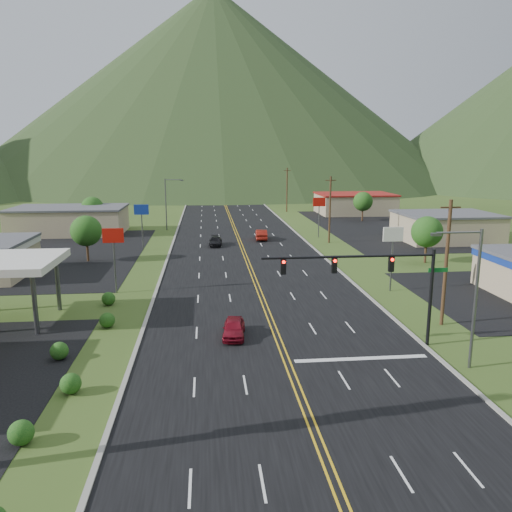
{
  "coord_description": "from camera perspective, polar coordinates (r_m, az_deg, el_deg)",
  "views": [
    {
      "loc": [
        -5.13,
        -18.27,
        13.57
      ],
      "look_at": [
        -0.75,
        24.78,
        4.5
      ],
      "focal_mm": 35.0,
      "sensor_mm": 36.0,
      "label": 1
    }
  ],
  "objects": [
    {
      "name": "tree_east_b",
      "position": [
        101.64,
        12.13,
        6.11
      ],
      "size": [
        3.84,
        3.84,
        5.82
      ],
      "color": "#382314",
      "rests_on": "ground"
    },
    {
      "name": "tree_west_a",
      "position": [
        65.71,
        -18.84,
        2.73
      ],
      "size": [
        3.84,
        3.84,
        5.82
      ],
      "color": "#382314",
      "rests_on": "ground"
    },
    {
      "name": "car_red_far",
      "position": [
        78.22,
        0.6,
        2.44
      ],
      "size": [
        1.97,
        4.93,
        1.59
      ],
      "primitive_type": "imported",
      "rotation": [
        0.0,
        0.0,
        3.08
      ],
      "color": "maroon",
      "rests_on": "ground"
    },
    {
      "name": "pole_sign_west_a",
      "position": [
        49.82,
        -15.98,
        1.53
      ],
      "size": [
        2.0,
        0.18,
        6.4
      ],
      "color": "#59595E",
      "rests_on": "ground"
    },
    {
      "name": "utility_pole_a",
      "position": [
        41.64,
        20.91,
        -0.65
      ],
      "size": [
        1.6,
        0.28,
        10.0
      ],
      "color": "#382314",
      "rests_on": "ground"
    },
    {
      "name": "pole_sign_east_b",
      "position": [
        80.8,
        7.23,
        5.69
      ],
      "size": [
        2.0,
        0.18,
        6.4
      ],
      "color": "#59595E",
      "rests_on": "ground"
    },
    {
      "name": "tree_west_b",
      "position": [
        92.94,
        -18.2,
        5.27
      ],
      "size": [
        3.84,
        3.84,
        5.82
      ],
      "color": "#382314",
      "rests_on": "ground"
    },
    {
      "name": "tree_east_a",
      "position": [
        65.0,
        18.96,
        2.63
      ],
      "size": [
        3.84,
        3.84,
        5.82
      ],
      "color": "#382314",
      "rests_on": "ground"
    },
    {
      "name": "car_dark_mid",
      "position": [
        73.4,
        -4.65,
        1.66
      ],
      "size": [
        2.11,
        4.55,
        1.29
      ],
      "primitive_type": "imported",
      "rotation": [
        0.0,
        0.0,
        -0.07
      ],
      "color": "black",
      "rests_on": "ground"
    },
    {
      "name": "building_west_far",
      "position": [
        89.97,
        -20.53,
        3.86
      ],
      "size": [
        18.4,
        11.4,
        4.5
      ],
      "color": "tan",
      "rests_on": "ground"
    },
    {
      "name": "ground",
      "position": [
        23.33,
        8.77,
        -23.88
      ],
      "size": [
        500.0,
        500.0,
        0.0
      ],
      "primitive_type": "plane",
      "color": "#304619",
      "rests_on": "ground"
    },
    {
      "name": "utility_pole_c",
      "position": [
        115.11,
        3.55,
        7.61
      ],
      "size": [
        1.6,
        0.28,
        10.0
      ],
      "color": "#382314",
      "rests_on": "ground"
    },
    {
      "name": "building_east_mid",
      "position": [
        82.93,
        20.89,
        3.15
      ],
      "size": [
        14.4,
        11.4,
        4.3
      ],
      "color": "tan",
      "rests_on": "ground"
    },
    {
      "name": "streetlight_west",
      "position": [
        88.91,
        -10.07,
        6.24
      ],
      "size": [
        3.28,
        0.25,
        9.0
      ],
      "color": "#59595E",
      "rests_on": "ground"
    },
    {
      "name": "traffic_signal",
      "position": [
        35.27,
        13.6,
        -2.01
      ],
      "size": [
        13.1,
        0.43,
        7.0
      ],
      "color": "black",
      "rests_on": "ground"
    },
    {
      "name": "utility_pole_b",
      "position": [
        76.07,
        8.44,
        5.34
      ],
      "size": [
        1.6,
        0.28,
        10.0
      ],
      "color": "#382314",
      "rests_on": "ground"
    },
    {
      "name": "mountain_n",
      "position": [
        240.08,
        -4.79,
        18.72
      ],
      "size": [
        220.0,
        220.0,
        85.0
      ],
      "primitive_type": "cone",
      "color": "#223919",
      "rests_on": "ground"
    },
    {
      "name": "pole_sign_east_a",
      "position": [
        50.42,
        15.36,
        1.69
      ],
      "size": [
        2.0,
        0.18,
        6.4
      ],
      "color": "#59595E",
      "rests_on": "ground"
    },
    {
      "name": "pole_sign_west_b",
      "position": [
        71.34,
        -12.95,
        4.68
      ],
      "size": [
        2.0,
        0.18,
        6.4
      ],
      "color": "#59595E",
      "rests_on": "ground"
    },
    {
      "name": "streetlight_east",
      "position": [
        33.7,
        23.41,
        -3.57
      ],
      "size": [
        3.28,
        0.25,
        9.0
      ],
      "color": "#59595E",
      "rests_on": "ground"
    },
    {
      "name": "building_east_far",
      "position": [
        113.79,
        11.21,
        5.91
      ],
      "size": [
        16.4,
        12.4,
        4.5
      ],
      "color": "tan",
      "rests_on": "ground"
    },
    {
      "name": "road",
      "position": [
        23.33,
        8.77,
        -23.88
      ],
      "size": [
        20.0,
        460.0,
        0.04
      ],
      "primitive_type": "cube",
      "color": "black",
      "rests_on": "ground"
    },
    {
      "name": "curb_west",
      "position": [
        23.31,
        -18.82,
        -24.47
      ],
      "size": [
        0.3,
        460.0,
        0.14
      ],
      "primitive_type": "cube",
      "color": "gray",
      "rests_on": "ground"
    },
    {
      "name": "utility_pole_d",
      "position": [
        154.63,
        1.13,
        8.7
      ],
      "size": [
        1.6,
        0.28,
        10.0
      ],
      "color": "#382314",
      "rests_on": "ground"
    },
    {
      "name": "car_red_near",
      "position": [
        37.51,
        -2.54,
        -8.28
      ],
      "size": [
        1.98,
        4.1,
        1.35
      ],
      "primitive_type": "imported",
      "rotation": [
        0.0,
        0.0,
        -0.1
      ],
      "color": "maroon",
      "rests_on": "ground"
    }
  ]
}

